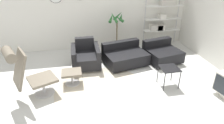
% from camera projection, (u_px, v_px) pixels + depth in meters
% --- Properties ---
extents(ground_plane, '(12.00, 12.00, 0.00)m').
position_uv_depth(ground_plane, '(109.00, 90.00, 4.82)').
color(ground_plane, silver).
extents(wall_back, '(12.00, 0.09, 2.80)m').
position_uv_depth(wall_back, '(93.00, 8.00, 6.63)').
color(wall_back, silver).
rests_on(wall_back, ground_plane).
extents(round_rug, '(2.30, 2.30, 0.01)m').
position_uv_depth(round_rug, '(103.00, 91.00, 4.79)').
color(round_rug, '#BCB29E').
rests_on(round_rug, ground_plane).
extents(lounge_chair, '(1.07, 0.88, 1.25)m').
position_uv_depth(lounge_chair, '(26.00, 70.00, 4.23)').
color(lounge_chair, '#BCBCC1').
rests_on(lounge_chair, ground_plane).
extents(ottoman, '(0.49, 0.41, 0.35)m').
position_uv_depth(ottoman, '(72.00, 75.00, 4.96)').
color(ottoman, '#BCBCC1').
rests_on(ottoman, ground_plane).
extents(armchair_red, '(0.81, 0.91, 0.77)m').
position_uv_depth(armchair_red, '(86.00, 57.00, 5.81)').
color(armchair_red, silver).
rests_on(armchair_red, ground_plane).
extents(couch_low, '(1.35, 1.13, 0.62)m').
position_uv_depth(couch_low, '(125.00, 56.00, 5.96)').
color(couch_low, black).
rests_on(couch_low, ground_plane).
extents(couch_second, '(1.12, 1.08, 0.62)m').
position_uv_depth(couch_second, '(162.00, 54.00, 6.14)').
color(couch_second, black).
rests_on(couch_second, ground_plane).
extents(side_table, '(0.43, 0.43, 0.50)m').
position_uv_depth(side_table, '(169.00, 70.00, 4.81)').
color(side_table, black).
rests_on(side_table, ground_plane).
extents(potted_plant, '(0.53, 0.53, 1.36)m').
position_uv_depth(potted_plant, '(117.00, 35.00, 6.66)').
color(potted_plant, brown).
rests_on(potted_plant, ground_plane).
extents(shelf_unit, '(1.30, 0.28, 1.99)m').
position_uv_depth(shelf_unit, '(162.00, 17.00, 6.97)').
color(shelf_unit, '#BCBCC1').
rests_on(shelf_unit, ground_plane).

